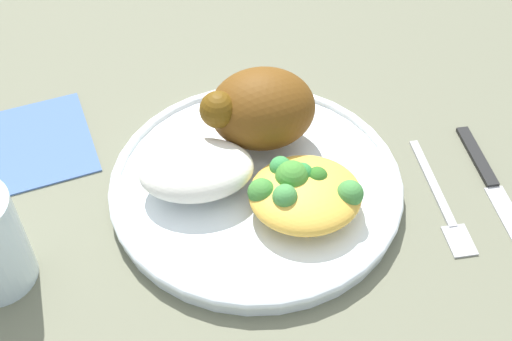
{
  "coord_description": "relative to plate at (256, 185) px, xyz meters",
  "views": [
    {
      "loc": [
        0.06,
        0.41,
        0.47
      ],
      "look_at": [
        0.0,
        0.0,
        0.03
      ],
      "focal_mm": 46.55,
      "sensor_mm": 36.0,
      "label": 1
    }
  ],
  "objects": [
    {
      "name": "knife",
      "position": [
        -0.22,
        0.02,
        -0.01
      ],
      "size": [
        0.02,
        0.19,
        0.01
      ],
      "color": "black",
      "rests_on": "ground_plane"
    },
    {
      "name": "napkin",
      "position": [
        0.2,
        -0.1,
        -0.01
      ],
      "size": [
        0.12,
        0.14,
        0.0
      ],
      "primitive_type": "cube",
      "rotation": [
        0.0,
        0.0,
        0.24
      ],
      "color": "#47669E",
      "rests_on": "ground_plane"
    },
    {
      "name": "fork",
      "position": [
        -0.17,
        0.04,
        -0.01
      ],
      "size": [
        0.02,
        0.14,
        0.01
      ],
      "color": "#B2B2B7",
      "rests_on": "ground_plane"
    },
    {
      "name": "plate",
      "position": [
        0.0,
        0.0,
        0.0
      ],
      "size": [
        0.27,
        0.27,
        0.02
      ],
      "color": "white",
      "rests_on": "ground_plane"
    },
    {
      "name": "rice_pile",
      "position": [
        0.05,
        -0.0,
        0.03
      ],
      "size": [
        0.1,
        0.07,
        0.04
      ],
      "primitive_type": "ellipsoid",
      "color": "white",
      "rests_on": "plate"
    },
    {
      "name": "roasted_chicken",
      "position": [
        -0.01,
        -0.05,
        0.05
      ],
      "size": [
        0.11,
        0.08,
        0.07
      ],
      "color": "brown",
      "rests_on": "plate"
    },
    {
      "name": "ground_plane",
      "position": [
        0.0,
        0.0,
        -0.01
      ],
      "size": [
        2.0,
        2.0,
        0.0
      ],
      "primitive_type": "plane",
      "color": "#676852"
    },
    {
      "name": "mac_cheese_with_broccoli",
      "position": [
        -0.04,
        0.04,
        0.03
      ],
      "size": [
        0.1,
        0.09,
        0.04
      ],
      "color": "gold",
      "rests_on": "plate"
    }
  ]
}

